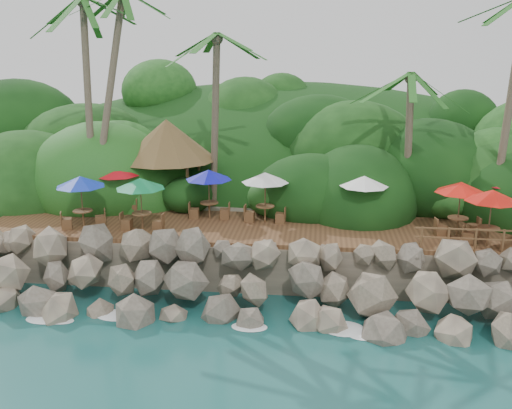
# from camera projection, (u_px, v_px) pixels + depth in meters

# --- Properties ---
(ground) EXTENTS (140.00, 140.00, 0.00)m
(ground) POSITION_uv_depth(u_px,v_px,m) (238.00, 330.00, 21.59)
(ground) COLOR #19514F
(ground) RESTS_ON ground
(land_base) EXTENTS (32.00, 25.20, 2.10)m
(land_base) POSITION_uv_depth(u_px,v_px,m) (273.00, 199.00, 36.65)
(land_base) COLOR gray
(land_base) RESTS_ON ground
(jungle_hill) EXTENTS (44.80, 28.00, 15.40)m
(jungle_hill) POSITION_uv_depth(u_px,v_px,m) (281.00, 188.00, 44.11)
(jungle_hill) COLOR #143811
(jungle_hill) RESTS_ON ground
(seawall) EXTENTS (29.00, 4.00, 2.30)m
(seawall) POSITION_uv_depth(u_px,v_px,m) (245.00, 282.00, 23.20)
(seawall) COLOR gray
(seawall) RESTS_ON ground
(terrace) EXTENTS (26.00, 5.00, 0.20)m
(terrace) POSITION_uv_depth(u_px,v_px,m) (256.00, 229.00, 26.76)
(terrace) COLOR brown
(terrace) RESTS_ON land_base
(jungle_foliage) EXTENTS (44.00, 16.00, 12.00)m
(jungle_foliage) POSITION_uv_depth(u_px,v_px,m) (272.00, 219.00, 35.97)
(jungle_foliage) COLOR #143811
(jungle_foliage) RESTS_ON ground
(foam_line) EXTENTS (25.20, 0.80, 0.06)m
(foam_line) POSITION_uv_depth(u_px,v_px,m) (239.00, 326.00, 21.87)
(foam_line) COLOR white
(foam_line) RESTS_ON ground
(palms) EXTENTS (29.09, 7.48, 12.29)m
(palms) POSITION_uv_depth(u_px,v_px,m) (311.00, 18.00, 26.61)
(palms) COLOR brown
(palms) RESTS_ON ground
(palapa) EXTENTS (5.35, 5.35, 4.60)m
(palapa) POSITION_uv_depth(u_px,v_px,m) (167.00, 140.00, 30.12)
(palapa) COLOR brown
(palapa) RESTS_ON ground
(dining_clusters) EXTENTS (22.22, 5.50, 2.49)m
(dining_clusters) POSITION_uv_depth(u_px,v_px,m) (288.00, 185.00, 26.20)
(dining_clusters) COLOR brown
(dining_clusters) RESTS_ON terrace
(waiter) EXTENTS (0.75, 0.61, 1.79)m
(waiter) POSITION_uv_depth(u_px,v_px,m) (374.00, 208.00, 26.56)
(waiter) COLOR white
(waiter) RESTS_ON terrace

